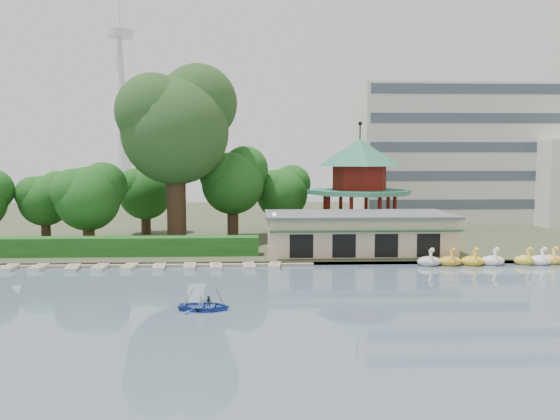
{
  "coord_description": "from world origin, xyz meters",
  "views": [
    {
      "loc": [
        -0.06,
        -32.17,
        9.61
      ],
      "look_at": [
        2.0,
        18.0,
        5.0
      ],
      "focal_mm": 35.0,
      "sensor_mm": 36.0,
      "label": 1
    }
  ],
  "objects": [
    {
      "name": "rowboat_with_passengers",
      "position": [
        -3.5,
        2.31,
        0.48
      ],
      "size": [
        4.93,
        3.74,
        2.01
      ],
      "color": "#3153B0",
      "rests_on": "ground"
    },
    {
      "name": "moored_rowboats",
      "position": [
        -12.67,
        15.84,
        0.18
      ],
      "size": [
        29.64,
        2.8,
        0.36
      ],
      "color": "silver",
      "rests_on": "ground"
    },
    {
      "name": "small_trees",
      "position": [
        -12.7,
        31.38,
        6.16
      ],
      "size": [
        39.9,
        16.81,
        10.89
      ],
      "color": "#3A281C",
      "rests_on": "shore"
    },
    {
      "name": "boathouse",
      "position": [
        10.0,
        21.97,
        2.37
      ],
      "size": [
        18.6,
        9.39,
        3.9
      ],
      "color": "beige",
      "rests_on": "shore"
    },
    {
      "name": "lamp_post",
      "position": [
        1.5,
        19.0,
        3.34
      ],
      "size": [
        0.36,
        0.36,
        4.28
      ],
      "color": "black",
      "rests_on": "shore"
    },
    {
      "name": "hedge",
      "position": [
        -15.0,
        20.5,
        1.3
      ],
      "size": [
        30.0,
        2.0,
        1.8
      ],
      "primitive_type": "cube",
      "color": "#1E571B",
      "rests_on": "shore"
    },
    {
      "name": "swan_boats",
      "position": [
        22.95,
        16.52,
        0.4
      ],
      "size": [
        18.08,
        2.12,
        1.92
      ],
      "color": "silver",
      "rests_on": "ground"
    },
    {
      "name": "broadcast_tower",
      "position": [
        -42.0,
        140.0,
        33.98
      ],
      "size": [
        8.0,
        8.0,
        96.0
      ],
      "color": "silver",
      "rests_on": "ground"
    },
    {
      "name": "ground_plane",
      "position": [
        0.0,
        0.0,
        0.0
      ],
      "size": [
        220.0,
        220.0,
        0.0
      ],
      "primitive_type": "plane",
      "color": "slate",
      "rests_on": "ground"
    },
    {
      "name": "dock",
      "position": [
        -12.0,
        17.2,
        0.12
      ],
      "size": [
        34.0,
        1.6,
        0.24
      ],
      "primitive_type": "cube",
      "color": "gray",
      "rests_on": "ground"
    },
    {
      "name": "big_tree",
      "position": [
        -8.84,
        28.19,
        13.74
      ],
      "size": [
        12.81,
        11.94,
        19.87
      ],
      "color": "#3A281C",
      "rests_on": "shore"
    },
    {
      "name": "office_building",
      "position": [
        32.67,
        49.0,
        9.73
      ],
      "size": [
        38.0,
        18.0,
        20.0
      ],
      "color": "silver",
      "rests_on": "shore"
    },
    {
      "name": "shore",
      "position": [
        0.0,
        52.0,
        0.2
      ],
      "size": [
        220.0,
        70.0,
        0.4
      ],
      "primitive_type": "cube",
      "color": "#424930",
      "rests_on": "ground"
    },
    {
      "name": "pavilion",
      "position": [
        12.0,
        32.0,
        7.48
      ],
      "size": [
        12.4,
        12.4,
        13.5
      ],
      "color": "beige",
      "rests_on": "shore"
    },
    {
      "name": "embankment",
      "position": [
        0.0,
        17.3,
        0.15
      ],
      "size": [
        220.0,
        0.6,
        0.3
      ],
      "primitive_type": "cube",
      "color": "gray",
      "rests_on": "ground"
    }
  ]
}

